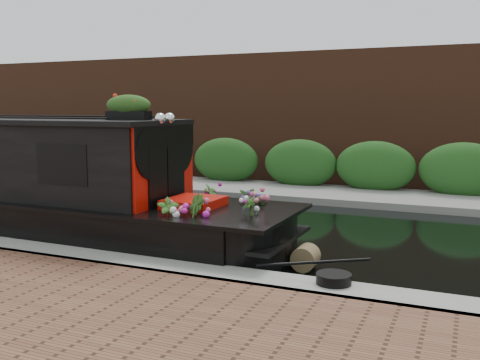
% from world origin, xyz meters
% --- Properties ---
extents(ground, '(80.00, 80.00, 0.00)m').
position_xyz_m(ground, '(0.00, 0.00, 0.00)').
color(ground, black).
rests_on(ground, ground).
extents(near_bank_coping, '(40.00, 0.60, 0.50)m').
position_xyz_m(near_bank_coping, '(0.00, -3.30, 0.00)').
color(near_bank_coping, gray).
rests_on(near_bank_coping, ground).
extents(far_bank_path, '(40.00, 2.40, 0.34)m').
position_xyz_m(far_bank_path, '(0.00, 4.20, 0.00)').
color(far_bank_path, gray).
rests_on(far_bank_path, ground).
extents(far_hedge, '(40.00, 1.10, 2.80)m').
position_xyz_m(far_hedge, '(0.00, 5.10, 0.00)').
color(far_hedge, '#20501A').
rests_on(far_hedge, ground).
extents(far_brick_wall, '(40.00, 1.00, 8.00)m').
position_xyz_m(far_brick_wall, '(0.00, 7.20, 0.00)').
color(far_brick_wall, '#522E1C').
rests_on(far_brick_wall, ground).
extents(rope_fender, '(0.35, 0.36, 0.35)m').
position_xyz_m(rope_fender, '(2.40, -2.00, 0.18)').
color(rope_fender, brown).
rests_on(rope_fender, ground).
extents(coiled_mooring_rope, '(0.42, 0.42, 0.12)m').
position_xyz_m(coiled_mooring_rope, '(3.08, -3.17, 0.31)').
color(coiled_mooring_rope, black).
rests_on(coiled_mooring_rope, near_bank_coping).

